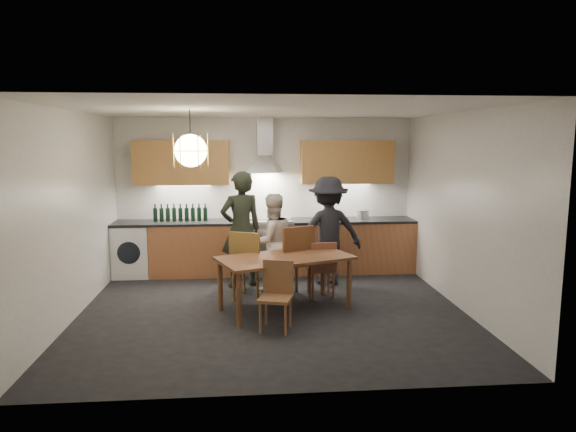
{
  "coord_description": "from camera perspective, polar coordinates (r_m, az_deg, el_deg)",
  "views": [
    {
      "loc": [
        -0.34,
        -6.5,
        2.23
      ],
      "look_at": [
        0.24,
        0.4,
        1.2
      ],
      "focal_mm": 32.0,
      "sensor_mm": 36.0,
      "label": 1
    }
  ],
  "objects": [
    {
      "name": "pendant_lamp",
      "position": [
        6.44,
        -10.76,
        7.15
      ],
      "size": [
        0.43,
        0.43,
        0.7
      ],
      "color": "black",
      "rests_on": "ground"
    },
    {
      "name": "person_mid",
      "position": [
        7.64,
        -1.8,
        -2.91
      ],
      "size": [
        0.86,
        0.78,
        1.45
      ],
      "primitive_type": "imported",
      "rotation": [
        0.0,
        0.0,
        3.54
      ],
      "color": "beige",
      "rests_on": "ground"
    },
    {
      "name": "chair_back_right",
      "position": [
        7.32,
        3.81,
        -5.5
      ],
      "size": [
        0.4,
        0.4,
        0.81
      ],
      "rotation": [
        0.0,
        0.0,
        3.22
      ],
      "color": "brown",
      "rests_on": "ground"
    },
    {
      "name": "dining_table",
      "position": [
        6.74,
        -0.34,
        -5.22
      ],
      "size": [
        1.9,
        1.41,
        0.72
      ],
      "rotation": [
        0.0,
        0.0,
        0.37
      ],
      "color": "brown",
      "rests_on": "ground"
    },
    {
      "name": "counter_run",
      "position": [
        8.65,
        -2.29,
        -3.42
      ],
      "size": [
        5.0,
        0.62,
        0.9
      ],
      "color": "#BC7448",
      "rests_on": "ground"
    },
    {
      "name": "room_shell",
      "position": [
        6.53,
        -1.8,
        3.86
      ],
      "size": [
        5.02,
        4.52,
        2.61
      ],
      "color": "white",
      "rests_on": "ground"
    },
    {
      "name": "mixing_bowl",
      "position": [
        8.66,
        4.93,
        -0.17
      ],
      "size": [
        0.32,
        0.32,
        0.07
      ],
      "primitive_type": "imported",
      "rotation": [
        0.0,
        0.0,
        0.12
      ],
      "color": "silver",
      "rests_on": "counter_run"
    },
    {
      "name": "chair_front",
      "position": [
        6.13,
        -1.26,
        -8.27
      ],
      "size": [
        0.45,
        0.45,
        0.81
      ],
      "rotation": [
        0.0,
        0.0,
        -0.27
      ],
      "color": "brown",
      "rests_on": "ground"
    },
    {
      "name": "ground",
      "position": [
        6.89,
        -1.73,
        -10.45
      ],
      "size": [
        5.0,
        5.0,
        0.0
      ],
      "primitive_type": "plane",
      "color": "black",
      "rests_on": "ground"
    },
    {
      "name": "chair_back_left",
      "position": [
        7.17,
        -4.49,
        -5.0
      ],
      "size": [
        0.59,
        0.59,
        0.99
      ],
      "rotation": [
        0.0,
        0.0,
        2.73
      ],
      "color": "brown",
      "rests_on": "ground"
    },
    {
      "name": "chair_back_mid",
      "position": [
        7.19,
        0.73,
        -4.61
      ],
      "size": [
        0.62,
        0.62,
        1.06
      ],
      "rotation": [
        0.0,
        0.0,
        3.54
      ],
      "color": "brown",
      "rests_on": "ground"
    },
    {
      "name": "person_left",
      "position": [
        7.8,
        -5.25,
        -1.51
      ],
      "size": [
        0.75,
        0.61,
        1.77
      ],
      "primitive_type": "imported",
      "rotation": [
        0.0,
        0.0,
        3.48
      ],
      "color": "black",
      "rests_on": "ground"
    },
    {
      "name": "wine_bottles",
      "position": [
        8.62,
        -11.87,
        0.37
      ],
      "size": [
        0.88,
        0.07,
        0.29
      ],
      "color": "black",
      "rests_on": "counter_run"
    },
    {
      "name": "person_right",
      "position": [
        7.94,
        4.47,
        -1.66
      ],
      "size": [
        1.13,
        0.71,
        1.68
      ],
      "primitive_type": "imported",
      "rotation": [
        0.0,
        0.0,
        3.23
      ],
      "color": "black",
      "rests_on": "ground"
    },
    {
      "name": "range_stove",
      "position": [
        8.64,
        -2.44,
        -3.49
      ],
      "size": [
        0.9,
        0.6,
        0.92
      ],
      "color": "silver",
      "rests_on": "ground"
    },
    {
      "name": "wall_fixtures",
      "position": [
        8.58,
        -2.54,
        6.07
      ],
      "size": [
        4.3,
        0.54,
        1.1
      ],
      "color": "tan",
      "rests_on": "ground"
    },
    {
      "name": "stock_pot",
      "position": [
        8.82,
        8.32,
        0.15
      ],
      "size": [
        0.26,
        0.26,
        0.14
      ],
      "primitive_type": "cylinder",
      "rotation": [
        0.0,
        0.0,
        0.38
      ],
      "color": "#BDBCC0",
      "rests_on": "counter_run"
    }
  ]
}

